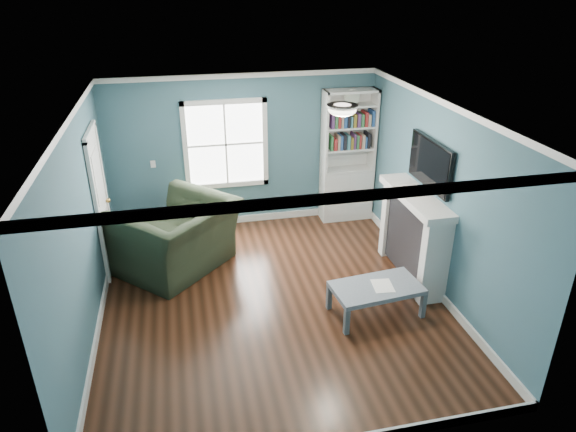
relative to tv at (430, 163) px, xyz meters
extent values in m
plane|color=black|center=(-2.20, -0.20, -1.72)|extent=(5.00, 5.00, 0.00)
plane|color=#39626C|center=(-2.20, 2.30, -0.43)|extent=(4.50, 0.00, 4.50)
plane|color=#39626C|center=(-2.20, -2.70, -0.43)|extent=(4.50, 0.00, 4.50)
plane|color=#39626C|center=(-4.45, -0.20, -0.43)|extent=(0.00, 5.00, 5.00)
plane|color=#39626C|center=(0.05, -0.20, -0.43)|extent=(0.00, 5.00, 5.00)
plane|color=white|center=(-2.20, -0.20, 0.88)|extent=(5.00, 5.00, 0.00)
cube|color=white|center=(-2.20, 2.28, -1.66)|extent=(4.50, 0.03, 0.12)
cube|color=white|center=(-4.44, -0.20, -1.66)|extent=(0.03, 5.00, 0.12)
cube|color=white|center=(0.03, -0.20, -1.66)|extent=(0.03, 5.00, 0.12)
cube|color=white|center=(-2.20, 2.28, 0.84)|extent=(4.50, 0.04, 0.08)
cube|color=white|center=(-2.20, -2.68, 0.84)|extent=(4.50, 0.04, 0.08)
cube|color=white|center=(-4.43, -0.20, 0.84)|extent=(0.04, 5.00, 0.08)
cube|color=white|center=(0.03, -0.20, 0.84)|extent=(0.04, 5.00, 0.08)
cube|color=white|center=(-2.50, 2.29, -0.27)|extent=(1.24, 0.01, 1.34)
cube|color=white|center=(-3.16, 2.28, -0.27)|extent=(0.08, 0.06, 1.50)
cube|color=white|center=(-1.84, 2.28, -0.27)|extent=(0.08, 0.06, 1.50)
cube|color=white|center=(-2.50, 2.28, -0.98)|extent=(1.40, 0.06, 0.08)
cube|color=white|center=(-2.50, 2.28, 0.44)|extent=(1.40, 0.06, 0.08)
cube|color=white|center=(-2.50, 2.28, -0.27)|extent=(1.24, 0.03, 0.03)
cube|color=white|center=(-2.50, 2.28, -0.27)|extent=(0.03, 0.03, 1.34)
cube|color=silver|center=(-0.43, 2.10, -1.27)|extent=(0.90, 0.35, 0.90)
cube|color=silver|center=(-0.86, 2.10, -0.12)|extent=(0.04, 0.35, 1.40)
cube|color=silver|center=(0.00, 2.10, -0.12)|extent=(0.04, 0.35, 1.40)
cube|color=silver|center=(-0.43, 2.26, -0.12)|extent=(0.90, 0.02, 1.40)
cube|color=silver|center=(-0.43, 2.10, 0.55)|extent=(0.90, 0.35, 0.04)
cube|color=silver|center=(-0.43, 2.10, -0.80)|extent=(0.84, 0.33, 0.03)
cube|color=silver|center=(-0.43, 2.10, -0.42)|extent=(0.84, 0.33, 0.03)
cube|color=silver|center=(-0.43, 2.10, -0.04)|extent=(0.84, 0.33, 0.03)
cube|color=silver|center=(-0.43, 2.10, 0.32)|extent=(0.84, 0.33, 0.03)
cube|color=#33723F|center=(-0.43, 2.08, -0.30)|extent=(0.70, 0.25, 0.22)
cube|color=maroon|center=(-0.43, 2.08, 0.08)|extent=(0.70, 0.25, 0.22)
cylinder|color=beige|center=(-0.43, 2.05, 0.46)|extent=(0.26, 0.06, 0.26)
cube|color=black|center=(-0.11, 0.00, -1.12)|extent=(0.30, 1.20, 1.10)
cube|color=black|center=(-0.13, 0.00, -1.32)|extent=(0.22, 0.65, 0.70)
cube|color=silver|center=(-0.13, -0.67, -1.12)|extent=(0.36, 0.16, 1.20)
cube|color=silver|center=(-0.13, 0.67, -1.12)|extent=(0.36, 0.16, 1.20)
cube|color=silver|center=(-0.15, 0.00, -0.47)|extent=(0.44, 1.58, 0.10)
cube|color=black|center=(0.00, 0.00, 0.00)|extent=(0.06, 1.10, 0.65)
cube|color=silver|center=(-4.43, 1.20, -0.70)|extent=(0.04, 0.80, 2.05)
cube|color=white|center=(-4.42, 0.75, -0.70)|extent=(0.05, 0.08, 2.13)
cube|color=white|center=(-4.42, 1.65, -0.70)|extent=(0.05, 0.08, 2.13)
cube|color=white|center=(-4.42, 1.20, 0.36)|extent=(0.05, 0.98, 0.08)
sphere|color=#BF8C3F|center=(-4.37, 1.50, -0.77)|extent=(0.07, 0.07, 0.07)
ellipsoid|color=white|center=(-1.30, -0.10, 0.82)|extent=(0.34, 0.34, 0.15)
cylinder|color=white|center=(-1.30, -0.10, 0.86)|extent=(0.38, 0.38, 0.03)
cube|color=white|center=(-3.70, 2.28, -0.52)|extent=(0.08, 0.01, 0.12)
imported|color=#202C1B|center=(-3.42, 0.96, -1.04)|extent=(1.84, 1.84, 1.38)
cube|color=#505A60|center=(-1.45, -1.10, -1.55)|extent=(0.07, 0.07, 0.35)
cube|color=#505A60|center=(-0.39, -0.98, -1.55)|extent=(0.07, 0.07, 0.35)
cube|color=#505A60|center=(-1.51, -0.54, -1.55)|extent=(0.07, 0.07, 0.35)
cube|color=#505A60|center=(-0.45, -0.43, -1.55)|extent=(0.07, 0.07, 0.35)
cube|color=slate|center=(-0.95, -0.76, -1.34)|extent=(1.19, 0.73, 0.06)
cube|color=white|center=(-0.88, -0.78, -1.31)|extent=(0.29, 0.35, 0.00)
camera|label=1|loc=(-3.24, -5.91, 2.31)|focal=32.00mm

